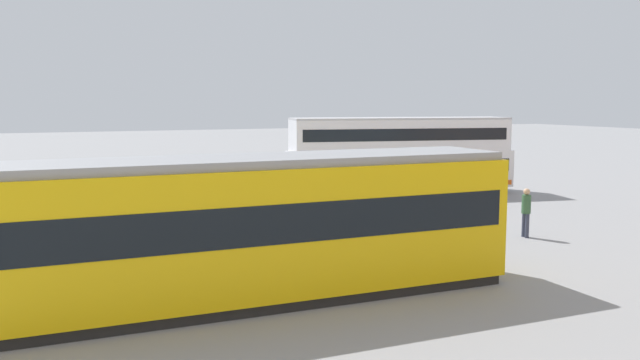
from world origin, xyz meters
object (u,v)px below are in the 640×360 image
Objects in this scene: tram_yellow at (250,227)px; info_sign at (155,197)px; pedestrian_near_railing at (346,216)px; pedestrian_crossing at (526,209)px; double_decker_bus at (400,155)px.

info_sign is (1.05, -7.36, -0.22)m from tram_yellow.
pedestrian_near_railing is 0.73× the size of info_sign.
pedestrian_crossing is at bearing 161.01° from info_sign.
tram_yellow is at bearing 16.05° from pedestrian_crossing.
info_sign is at bearing -18.99° from pedestrian_crossing.
double_decker_bus is 15.20m from info_sign.
tram_yellow reaches higher than info_sign.
pedestrian_near_railing is at bearing -135.35° from tram_yellow.
tram_yellow is 7.53× the size of pedestrian_crossing.
double_decker_bus is 7.15× the size of pedestrian_near_railing.
pedestrian_crossing is 0.76× the size of info_sign.
pedestrian_near_railing is at bearing -14.00° from pedestrian_crossing.
info_sign is at bearing -24.01° from pedestrian_near_railing.
tram_yellow is at bearing 49.05° from double_decker_bus.
pedestrian_crossing is at bearing -163.95° from tram_yellow.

